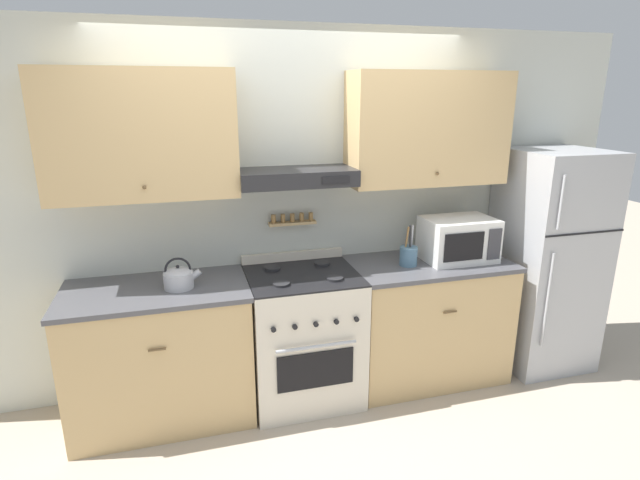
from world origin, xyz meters
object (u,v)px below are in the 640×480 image
object	(u,v)px
stove_range	(303,336)
utensil_crock	(408,255)
microwave	(458,239)
refrigerator	(546,260)
tea_kettle	(179,277)

from	to	relation	value
stove_range	utensil_crock	xyz separation A→B (m)	(0.77, -0.01, 0.53)
utensil_crock	microwave	bearing A→B (deg)	2.55
refrigerator	utensil_crock	world-z (taller)	refrigerator
stove_range	tea_kettle	size ratio (longest dim) A/B	4.16
refrigerator	microwave	bearing A→B (deg)	178.92
refrigerator	microwave	world-z (taller)	refrigerator
refrigerator	microwave	size ratio (longest dim) A/B	3.38
refrigerator	utensil_crock	bearing A→B (deg)	-179.86
stove_range	microwave	xyz separation A→B (m)	(1.17, 0.01, 0.61)
stove_range	microwave	distance (m)	1.32
stove_range	utensil_crock	distance (m)	0.94
tea_kettle	microwave	world-z (taller)	microwave
tea_kettle	microwave	xyz separation A→B (m)	(1.98, 0.02, 0.09)
refrigerator	utensil_crock	distance (m)	1.19
stove_range	tea_kettle	xyz separation A→B (m)	(-0.80, -0.01, 0.53)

